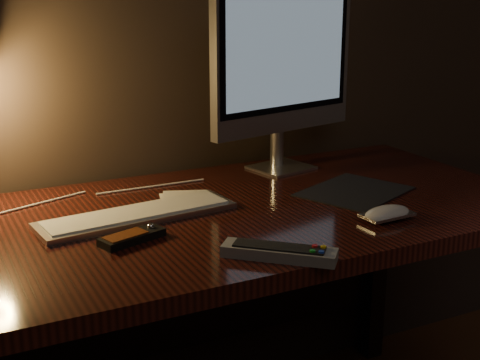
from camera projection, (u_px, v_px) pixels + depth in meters
name	position (u px, v px, depth m)	size (l,w,h in m)	color
desk	(203.00, 252.00, 1.67)	(1.60, 0.75, 0.75)	#37110C
monitor	(284.00, 63.00, 1.85)	(0.49, 0.17, 0.52)	silver
keyboard	(137.00, 214.00, 1.53)	(0.46, 0.13, 0.02)	silver
mousepad	(354.00, 191.00, 1.72)	(0.27, 0.21, 0.00)	black
mouse	(387.00, 215.00, 1.51)	(0.12, 0.06, 0.02)	white
media_remote	(132.00, 237.00, 1.39)	(0.15, 0.09, 0.03)	black
tv_remote	(279.00, 252.00, 1.30)	(0.20, 0.19, 0.03)	gray
papers	(187.00, 197.00, 1.67)	(0.14, 0.09, 0.01)	white
cable	(94.00, 197.00, 1.67)	(0.01, 0.01, 0.62)	white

